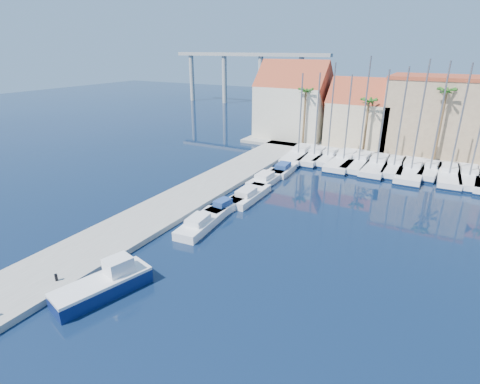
# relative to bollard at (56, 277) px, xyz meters

# --- Properties ---
(ground) EXTENTS (260.00, 260.00, 0.00)m
(ground) POSITION_rel_bollard_xyz_m (7.19, 4.07, -0.76)
(ground) COLOR black
(ground) RESTS_ON ground
(quay_west) EXTENTS (6.00, 77.00, 0.50)m
(quay_west) POSITION_rel_bollard_xyz_m (-1.81, 17.57, -0.51)
(quay_west) COLOR gray
(quay_west) RESTS_ON ground
(shore_north) EXTENTS (54.00, 16.00, 0.50)m
(shore_north) POSITION_rel_bollard_xyz_m (17.19, 52.07, -0.51)
(shore_north) COLOR gray
(shore_north) RESTS_ON ground
(bollard) EXTENTS (0.21, 0.21, 0.52)m
(bollard) POSITION_rel_bollard_xyz_m (0.00, 0.00, 0.00)
(bollard) COLOR black
(bollard) RESTS_ON quay_west
(fishing_boat) EXTENTS (3.85, 6.92, 2.30)m
(fishing_boat) POSITION_rel_bollard_xyz_m (3.63, 1.13, 0.00)
(fishing_boat) COLOR #0D1C51
(fishing_boat) RESTS_ON ground
(motorboat_west_0) EXTENTS (2.77, 6.91, 1.40)m
(motorboat_west_0) POSITION_rel_bollard_xyz_m (3.58, 12.66, -0.25)
(motorboat_west_0) COLOR white
(motorboat_west_0) RESTS_ON ground
(motorboat_west_1) EXTENTS (2.20, 5.38, 1.40)m
(motorboat_west_1) POSITION_rel_bollard_xyz_m (3.54, 17.13, -0.25)
(motorboat_west_1) COLOR white
(motorboat_west_1) RESTS_ON ground
(motorboat_west_2) EXTENTS (2.24, 6.93, 1.40)m
(motorboat_west_2) POSITION_rel_bollard_xyz_m (4.14, 21.10, -0.25)
(motorboat_west_2) COLOR white
(motorboat_west_2) RESTS_ON ground
(motorboat_west_3) EXTENTS (2.41, 7.29, 1.40)m
(motorboat_west_3) POSITION_rel_bollard_xyz_m (3.46, 27.23, -0.25)
(motorboat_west_3) COLOR white
(motorboat_west_3) RESTS_ON ground
(motorboat_west_4) EXTENTS (2.52, 6.86, 1.40)m
(motorboat_west_4) POSITION_rel_bollard_xyz_m (3.77, 32.14, -0.25)
(motorboat_west_4) COLOR white
(motorboat_west_4) RESTS_ON ground
(sailboat_0) EXTENTS (3.84, 11.36, 12.53)m
(sailboat_0) POSITION_rel_bollard_xyz_m (2.99, 39.84, -0.19)
(sailboat_0) COLOR white
(sailboat_0) RESTS_ON ground
(sailboat_1) EXTENTS (2.80, 10.15, 12.64)m
(sailboat_1) POSITION_rel_bollard_xyz_m (5.45, 40.06, -0.18)
(sailboat_1) COLOR white
(sailboat_1) RESTS_ON ground
(sailboat_2) EXTENTS (2.61, 8.83, 14.00)m
(sailboat_2) POSITION_rel_bollard_xyz_m (7.42, 40.32, -0.13)
(sailboat_2) COLOR white
(sailboat_2) RESTS_ON ground
(sailboat_3) EXTENTS (3.20, 11.85, 12.55)m
(sailboat_3) POSITION_rel_bollard_xyz_m (9.91, 40.01, -0.20)
(sailboat_3) COLOR white
(sailboat_3) RESTS_ON ground
(sailboat_4) EXTENTS (3.34, 10.96, 14.89)m
(sailboat_4) POSITION_rel_bollard_xyz_m (12.03, 40.15, -0.16)
(sailboat_4) COLOR white
(sailboat_4) RESTS_ON ground
(sailboat_5) EXTENTS (2.92, 11.06, 13.34)m
(sailboat_5) POSITION_rel_bollard_xyz_m (14.53, 39.78, -0.18)
(sailboat_5) COLOR white
(sailboat_5) RESTS_ON ground
(sailboat_6) EXTENTS (2.95, 9.86, 13.73)m
(sailboat_6) POSITION_rel_bollard_xyz_m (16.71, 40.13, -0.16)
(sailboat_6) COLOR white
(sailboat_6) RESTS_ON ground
(sailboat_7) EXTENTS (3.13, 11.73, 14.66)m
(sailboat_7) POSITION_rel_bollard_xyz_m (18.96, 39.61, -0.18)
(sailboat_7) COLOR white
(sailboat_7) RESTS_ON ground
(sailboat_8) EXTENTS (2.84, 8.24, 14.46)m
(sailboat_8) POSITION_rel_bollard_xyz_m (21.17, 40.60, -0.09)
(sailboat_8) COLOR white
(sailboat_8) RESTS_ON ground
(sailboat_9) EXTENTS (3.15, 10.26, 14.31)m
(sailboat_9) POSITION_rel_bollard_xyz_m (23.38, 39.79, -0.15)
(sailboat_9) COLOR white
(sailboat_9) RESTS_ON ground
(sailboat_10) EXTENTS (3.35, 10.59, 13.40)m
(sailboat_10) POSITION_rel_bollard_xyz_m (25.60, 40.27, -0.17)
(sailboat_10) COLOR white
(sailboat_10) RESTS_ON ground
(building_0) EXTENTS (12.30, 9.00, 13.50)m
(building_0) POSITION_rel_bollard_xyz_m (-2.81, 51.07, 5.76)
(building_0) COLOR beige
(building_0) RESTS_ON shore_north
(building_1) EXTENTS (10.30, 8.00, 11.00)m
(building_1) POSITION_rel_bollard_xyz_m (9.19, 51.07, 4.54)
(building_1) COLOR #C8AF8D
(building_1) RESTS_ON shore_north
(building_2) EXTENTS (14.20, 10.20, 11.50)m
(building_2) POSITION_rel_bollard_xyz_m (20.19, 52.07, 5.50)
(building_2) COLOR #9D7F61
(building_2) RESTS_ON shore_north
(palm_0) EXTENTS (2.60, 2.60, 10.15)m
(palm_0) POSITION_rel_bollard_xyz_m (1.19, 46.07, 8.32)
(palm_0) COLOR brown
(palm_0) RESTS_ON shore_north
(palm_1) EXTENTS (2.60, 2.60, 9.15)m
(palm_1) POSITION_rel_bollard_xyz_m (11.19, 46.07, 7.37)
(palm_1) COLOR brown
(palm_1) RESTS_ON shore_north
(palm_2) EXTENTS (2.60, 2.60, 11.15)m
(palm_2) POSITION_rel_bollard_xyz_m (21.19, 46.07, 9.26)
(palm_2) COLOR brown
(palm_2) RESTS_ON shore_north
(viaduct) EXTENTS (48.00, 2.20, 14.45)m
(viaduct) POSITION_rel_bollard_xyz_m (-31.88, 86.07, 9.49)
(viaduct) COLOR #9E9E99
(viaduct) RESTS_ON ground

